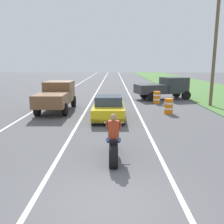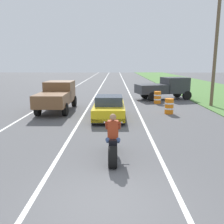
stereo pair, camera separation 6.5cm
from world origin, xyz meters
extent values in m
plane|color=#565659|center=(0.00, 0.00, 0.00)|extent=(160.00, 160.00, 0.00)
cube|color=white|center=(-5.40, 20.00, 0.00)|extent=(0.14, 120.00, 0.01)
cube|color=white|center=(1.80, 20.00, 0.00)|extent=(0.14, 120.00, 0.01)
cube|color=white|center=(-1.80, 20.00, 0.00)|extent=(0.14, 120.00, 0.01)
cylinder|color=black|center=(0.15, 2.11, 0.35)|extent=(0.28, 0.69, 0.69)
cylinder|color=black|center=(0.15, 3.66, 0.31)|extent=(0.12, 0.63, 0.63)
cube|color=black|center=(0.15, 2.93, 0.61)|extent=(0.28, 1.10, 0.36)
cylinder|color=#B2B2B7|center=(0.15, 3.58, 0.68)|extent=(0.08, 0.36, 0.73)
cylinder|color=#A5A5AA|center=(0.15, 3.56, 1.11)|extent=(0.70, 0.05, 0.05)
cube|color=#993319|center=(0.15, 2.70, 1.09)|extent=(0.36, 0.24, 0.60)
sphere|color=#9E7051|center=(0.15, 2.70, 1.51)|extent=(0.22, 0.22, 0.22)
cylinder|color=#384C7A|center=(-0.03, 2.73, 0.69)|extent=(0.14, 0.47, 0.32)
cylinder|color=#993319|center=(-0.07, 3.00, 1.14)|extent=(0.10, 0.51, 0.40)
cylinder|color=#384C7A|center=(0.33, 2.73, 0.69)|extent=(0.14, 0.47, 0.32)
cylinder|color=#993319|center=(0.37, 3.00, 1.14)|extent=(0.10, 0.51, 0.40)
cube|color=yellow|center=(-0.14, 9.20, 0.53)|extent=(1.80, 4.30, 0.64)
cube|color=#333D4C|center=(-0.14, 9.00, 1.11)|extent=(1.56, 1.70, 0.52)
cube|color=black|center=(-0.14, 7.15, 0.29)|extent=(1.76, 0.20, 0.28)
cylinder|color=black|center=(-0.94, 10.80, 0.32)|extent=(0.24, 0.64, 0.64)
cylinder|color=black|center=(0.66, 10.80, 0.32)|extent=(0.24, 0.64, 0.64)
cylinder|color=black|center=(-0.94, 7.60, 0.32)|extent=(0.24, 0.64, 0.64)
cylinder|color=black|center=(0.66, 7.60, 0.32)|extent=(0.24, 0.64, 0.64)
cube|color=brown|center=(-3.78, 12.26, 1.28)|extent=(1.90, 2.10, 1.40)
cube|color=#333D4C|center=(-3.78, 12.61, 1.67)|extent=(1.67, 0.29, 0.57)
cube|color=brown|center=(-3.78, 10.01, 0.98)|extent=(1.90, 2.70, 0.80)
cylinder|color=black|center=(-4.65, 13.06, 0.40)|extent=(0.28, 0.80, 0.80)
cylinder|color=black|center=(-2.91, 13.06, 0.40)|extent=(0.28, 0.80, 0.80)
cylinder|color=black|center=(-4.65, 9.71, 0.40)|extent=(0.28, 0.80, 0.80)
cylinder|color=black|center=(-2.91, 9.71, 0.40)|extent=(0.28, 0.80, 0.80)
cube|color=#2D3035|center=(5.71, 17.16, 1.28)|extent=(2.52, 2.38, 1.40)
cube|color=#333D4C|center=(6.05, 17.25, 1.67)|extent=(0.71, 1.69, 0.57)
cube|color=#2D3035|center=(3.54, 16.58, 0.98)|extent=(3.10, 2.53, 0.80)
cylinder|color=black|center=(6.26, 18.21, 0.40)|extent=(0.85, 0.48, 0.80)
cylinder|color=black|center=(6.71, 16.52, 0.40)|extent=(0.85, 0.48, 0.80)
cylinder|color=black|center=(3.02, 17.34, 0.40)|extent=(0.85, 0.48, 0.80)
cylinder|color=black|center=(3.47, 15.66, 0.40)|extent=(0.85, 0.48, 0.80)
cylinder|color=brown|center=(7.58, 13.17, 3.91)|extent=(0.24, 0.24, 7.82)
cylinder|color=orange|center=(3.76, 10.43, 0.50)|extent=(0.56, 0.56, 1.00)
cylinder|color=white|center=(3.76, 10.43, 0.70)|extent=(0.58, 0.58, 0.10)
cylinder|color=white|center=(3.76, 10.43, 0.35)|extent=(0.58, 0.58, 0.10)
cylinder|color=orange|center=(3.70, 14.49, 0.50)|extent=(0.56, 0.56, 1.00)
cylinder|color=white|center=(3.70, 14.49, 0.70)|extent=(0.58, 0.58, 0.10)
cylinder|color=white|center=(3.70, 14.49, 0.35)|extent=(0.58, 0.58, 0.10)
camera|label=1|loc=(0.14, -5.07, 3.27)|focal=38.55mm
camera|label=2|loc=(0.21, -5.06, 3.27)|focal=38.55mm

